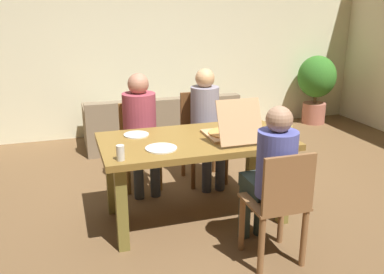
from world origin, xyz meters
TOP-DOWN VIEW (x-y plane):
  - ground_plane at (0.00, 0.00)m, footprint 20.00×20.00m
  - back_wall at (0.00, 2.84)m, footprint 7.32×0.12m
  - dining_table at (0.00, 0.00)m, footprint 1.64×0.88m
  - chair_0 at (-0.33, 0.90)m, footprint 0.39×0.38m
  - person_0 at (-0.33, 0.78)m, footprint 0.34×0.51m
  - chair_1 at (0.36, -0.85)m, footprint 0.41×0.40m
  - person_1 at (0.36, -0.70)m, footprint 0.29×0.53m
  - chair_2 at (0.36, 0.86)m, footprint 0.44×0.43m
  - person_2 at (0.36, 0.72)m, footprint 0.30×0.49m
  - pizza_box_0 at (0.29, -0.07)m, footprint 0.38×0.52m
  - plate_0 at (-0.35, -0.18)m, footprint 0.26×0.26m
  - plate_1 at (-0.47, 0.24)m, footprint 0.22×0.22m
  - drinking_glass_0 at (-0.69, -0.34)m, footprint 0.06×0.06m
  - drinking_glass_1 at (0.64, -0.16)m, footprint 0.08×0.08m
  - drinking_glass_2 at (0.73, -0.29)m, footprint 0.06×0.06m
  - couch at (0.20, 2.16)m, footprint 2.06×0.79m
  - potted_plant at (2.85, 2.45)m, footprint 0.61×0.61m

SIDE VIEW (x-z plane):
  - ground_plane at x=0.00m, z-range 0.00..0.00m
  - couch at x=0.20m, z-range -0.09..0.61m
  - chair_0 at x=-0.33m, z-range 0.03..0.91m
  - chair_1 at x=0.36m, z-range 0.03..0.93m
  - chair_2 at x=0.36m, z-range 0.03..0.98m
  - dining_table at x=0.00m, z-range 0.27..1.03m
  - potted_plant at x=2.85m, z-range 0.12..1.22m
  - person_1 at x=0.36m, z-range 0.10..1.29m
  - person_0 at x=-0.33m, z-range 0.11..1.33m
  - person_2 at x=0.36m, z-range 0.10..1.34m
  - plate_0 at x=-0.35m, z-range 0.76..0.77m
  - plate_1 at x=-0.47m, z-range 0.76..0.77m
  - pizza_box_0 at x=0.29m, z-range 0.63..1.00m
  - drinking_glass_0 at x=-0.69m, z-range 0.76..0.88m
  - drinking_glass_2 at x=0.73m, z-range 0.76..0.89m
  - drinking_glass_1 at x=0.64m, z-range 0.76..0.91m
  - back_wall at x=0.00m, z-range 0.00..2.98m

